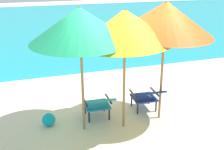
# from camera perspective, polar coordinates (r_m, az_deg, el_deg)

# --- Properties ---
(ground_plane) EXTENTS (40.00, 40.00, 0.00)m
(ground_plane) POSITION_cam_1_polar(r_m,az_deg,el_deg) (10.00, -6.29, 2.58)
(ground_plane) COLOR beige
(ocean_band) EXTENTS (40.00, 18.00, 0.01)m
(ocean_band) POSITION_cam_1_polar(r_m,az_deg,el_deg) (17.57, -11.94, 10.07)
(ocean_band) COLOR teal
(ocean_band) RESTS_ON ground_plane
(swim_buoy) EXTENTS (1.60, 0.18, 0.18)m
(swim_buoy) POSITION_cam_1_polar(r_m,az_deg,el_deg) (13.12, -6.34, 7.35)
(swim_buoy) COLOR yellow
(swim_buoy) RESTS_ON ocean_band
(lounge_chair_left) EXTENTS (0.57, 0.89, 0.68)m
(lounge_chair_left) POSITION_cam_1_polar(r_m,az_deg,el_deg) (6.02, -2.69, -5.68)
(lounge_chair_left) COLOR teal
(lounge_chair_left) RESTS_ON ground_plane
(lounge_chair_right) EXTENTS (0.58, 0.90, 0.68)m
(lounge_chair_right) POSITION_cam_1_polar(r_m,az_deg,el_deg) (6.40, 6.98, -4.14)
(lounge_chair_right) COLOR navy
(lounge_chair_right) RESTS_ON ground_plane
(beach_umbrella_left) EXTENTS (2.63, 2.63, 2.46)m
(beach_umbrella_left) POSITION_cam_1_polar(r_m,az_deg,el_deg) (5.16, -6.38, 9.97)
(beach_umbrella_left) COLOR olive
(beach_umbrella_left) RESTS_ON ground_plane
(beach_umbrella_center) EXTENTS (1.92, 1.90, 2.42)m
(beach_umbrella_center) POSITION_cam_1_polar(r_m,az_deg,el_deg) (5.25, 2.61, 9.67)
(beach_umbrella_center) COLOR olive
(beach_umbrella_center) RESTS_ON ground_plane
(beach_umbrella_right) EXTENTS (2.72, 2.72, 2.52)m
(beach_umbrella_right) POSITION_cam_1_polar(r_m,az_deg,el_deg) (5.68, 10.62, 11.08)
(beach_umbrella_right) COLOR olive
(beach_umbrella_right) RESTS_ON ground_plane
(beach_ball) EXTENTS (0.28, 0.28, 0.28)m
(beach_ball) POSITION_cam_1_polar(r_m,az_deg,el_deg) (6.08, -12.53, -8.72)
(beach_ball) COLOR #0A93AD
(beach_ball) RESTS_ON ground_plane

